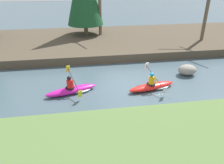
{
  "coord_description": "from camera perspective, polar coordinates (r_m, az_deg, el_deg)",
  "views": [
    {
      "loc": [
        -2.73,
        -10.68,
        5.67
      ],
      "look_at": [
        -1.11,
        -0.5,
        0.55
      ],
      "focal_mm": 35.0,
      "sensor_mm": 36.0,
      "label": 1
    }
  ],
  "objects": [
    {
      "name": "bare_tree_upstream",
      "position": [
        20.38,
        -3.14,
        19.05
      ],
      "size": [
        2.92,
        2.88,
        5.23
      ],
      "color": "brown",
      "rests_on": "riverbank_far"
    },
    {
      "name": "bare_tree_mid_upstream",
      "position": [
        20.07,
        23.54,
        17.11
      ],
      "size": [
        2.99,
        2.95,
        5.36
      ],
      "color": "brown",
      "rests_on": "riverbank_far"
    },
    {
      "name": "riverbank_far",
      "position": [
        19.74,
        -0.76,
        10.63
      ],
      "size": [
        44.0,
        9.28,
        0.6
      ],
      "color": "#4C4233",
      "rests_on": "ground"
    },
    {
      "name": "ground_plane",
      "position": [
        12.4,
        4.7,
        -0.89
      ],
      "size": [
        90.0,
        90.0,
        0.0
      ],
      "primitive_type": "plane",
      "color": "#425660"
    },
    {
      "name": "kayaker_middle",
      "position": [
        11.71,
        -10.08,
        -1.89
      ],
      "size": [
        2.76,
        2.03,
        1.2
      ],
      "rotation": [
        0.0,
        0.0,
        0.31
      ],
      "color": "#C61999",
      "rests_on": "ground"
    },
    {
      "name": "boulder_midstream",
      "position": [
        14.34,
        19.05,
        3.02
      ],
      "size": [
        1.14,
        0.89,
        0.65
      ],
      "color": "gray",
      "rests_on": "ground"
    },
    {
      "name": "kayaker_lead",
      "position": [
        12.11,
        10.77,
        -0.95
      ],
      "size": [
        2.78,
        2.05,
        1.2
      ],
      "rotation": [
        0.0,
        0.0,
        0.23
      ],
      "color": "red",
      "rests_on": "ground"
    }
  ]
}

